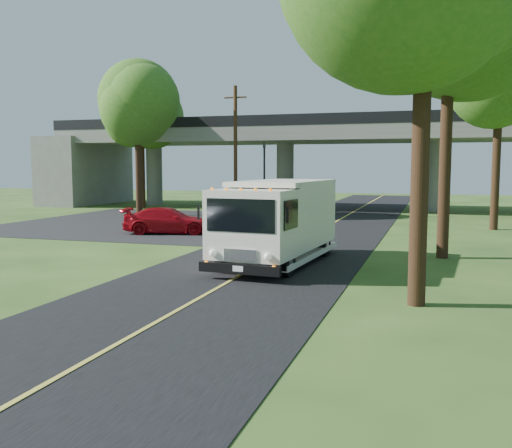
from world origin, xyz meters
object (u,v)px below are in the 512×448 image
at_px(tree_left_lot, 139,102).
at_px(pedestrian, 235,218).
at_px(step_van, 278,219).
at_px(tree_right_far, 504,75).
at_px(tree_left_far, 142,117).
at_px(utility_pole, 235,150).
at_px(traffic_signal, 264,170).
at_px(red_sedan, 169,221).

bearing_deg(tree_left_lot, pedestrian, -39.91).
bearing_deg(step_van, tree_right_far, 62.84).
relative_size(tree_left_lot, step_van, 1.44).
relative_size(tree_right_far, pedestrian, 6.50).
height_order(tree_right_far, step_van, tree_right_far).
bearing_deg(tree_left_lot, tree_left_far, 116.57).
bearing_deg(utility_pole, tree_left_far, 157.57).
relative_size(traffic_signal, red_sedan, 1.12).
relative_size(step_van, pedestrian, 4.30).
distance_m(traffic_signal, utility_pole, 2.86).
relative_size(traffic_signal, step_van, 0.72).
distance_m(tree_right_far, pedestrian, 16.28).
xyz_separation_m(tree_left_far, pedestrian, (12.99, -14.36, -6.60)).
xyz_separation_m(utility_pole, tree_left_far, (-9.29, 3.84, 2.86)).
relative_size(red_sedan, pedestrian, 2.75).
height_order(traffic_signal, pedestrian, traffic_signal).
bearing_deg(pedestrian, traffic_signal, -61.07).
xyz_separation_m(utility_pole, red_sedan, (0.23, -11.06, -3.92)).
bearing_deg(tree_left_far, red_sedan, -57.42).
relative_size(tree_right_far, tree_left_far, 1.11).
distance_m(traffic_signal, step_van, 21.30).
xyz_separation_m(utility_pole, pedestrian, (3.70, -10.52, -3.75)).
bearing_deg(red_sedan, pedestrian, -96.75).
xyz_separation_m(traffic_signal, tree_right_far, (15.21, -6.16, 5.10)).
xyz_separation_m(tree_left_far, step_van, (17.35, -22.04, -5.83)).
distance_m(tree_left_far, red_sedan, 18.94).
bearing_deg(utility_pole, red_sedan, -88.82).
bearing_deg(pedestrian, step_van, 138.48).
relative_size(utility_pole, red_sedan, 1.93).
bearing_deg(red_sedan, step_van, -148.01).
height_order(utility_pole, red_sedan, utility_pole).
bearing_deg(tree_right_far, pedestrian, -153.94).
bearing_deg(tree_left_lot, red_sedan, -53.77).
height_order(traffic_signal, tree_right_far, tree_right_far).
distance_m(utility_pole, pedestrian, 11.77).
relative_size(tree_left_lot, tree_left_far, 1.06).
xyz_separation_m(red_sedan, pedestrian, (3.47, 0.54, 0.17)).
bearing_deg(tree_right_far, tree_left_lot, 175.03).
distance_m(tree_left_lot, red_sedan, 13.19).
relative_size(tree_left_far, pedestrian, 5.85).
bearing_deg(tree_left_far, tree_left_lot, -63.43).
distance_m(utility_pole, step_van, 20.13).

